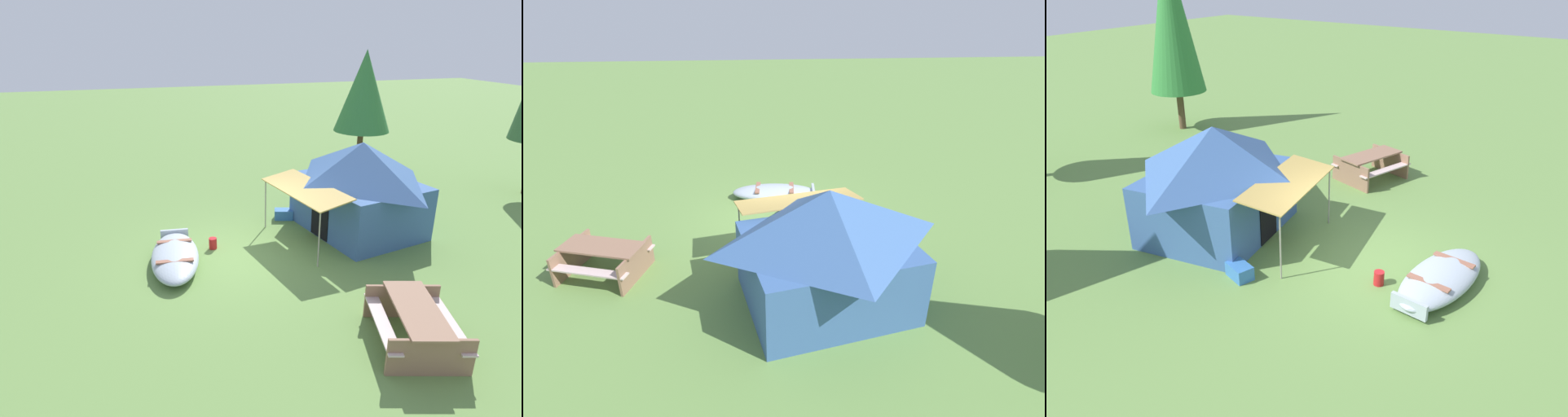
% 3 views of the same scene
% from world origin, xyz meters
% --- Properties ---
extents(ground_plane, '(80.00, 80.00, 0.00)m').
position_xyz_m(ground_plane, '(0.00, 0.00, 0.00)').
color(ground_plane, '#648A44').
extents(beached_rowboat, '(2.83, 1.43, 0.42)m').
position_xyz_m(beached_rowboat, '(0.02, -1.75, 0.22)').
color(beached_rowboat, '#A4B1BD').
rests_on(beached_rowboat, ground_plane).
extents(canvas_cabin_tent, '(3.96, 4.35, 2.58)m').
position_xyz_m(canvas_cabin_tent, '(-0.61, 3.58, 1.34)').
color(canvas_cabin_tent, '#3A5E98').
rests_on(canvas_cabin_tent, ground_plane).
extents(picnic_table, '(2.20, 1.94, 0.77)m').
position_xyz_m(picnic_table, '(4.31, 2.10, 0.48)').
color(picnic_table, '#8E674F').
rests_on(picnic_table, ground_plane).
extents(cooler_box, '(0.52, 0.65, 0.30)m').
position_xyz_m(cooler_box, '(-1.95, 1.80, 0.15)').
color(cooler_box, '#356FBC').
rests_on(cooler_box, ground_plane).
extents(fuel_can, '(0.27, 0.27, 0.30)m').
position_xyz_m(fuel_can, '(-0.57, -0.69, 0.15)').
color(fuel_can, red).
rests_on(fuel_can, ground_plane).
extents(pine_tree_far_center, '(2.19, 2.19, 4.82)m').
position_xyz_m(pine_tree_far_center, '(-5.72, 6.38, 3.26)').
color(pine_tree_far_center, brown).
rests_on(pine_tree_far_center, ground_plane).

